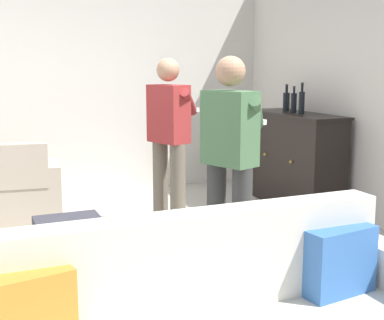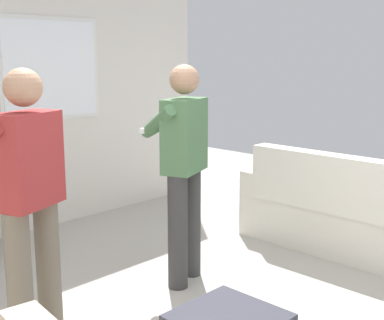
# 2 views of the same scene
# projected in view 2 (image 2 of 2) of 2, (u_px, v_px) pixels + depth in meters

# --- Properties ---
(couch) EXTENTS (0.57, 2.42, 0.92)m
(couch) POSITION_uv_depth(u_px,v_px,m) (367.00, 222.00, 4.56)
(couch) COLOR silver
(couch) RESTS_ON ground
(person_standing_left) EXTENTS (0.52, 0.52, 1.68)m
(person_standing_left) POSITION_uv_depth(u_px,v_px,m) (28.00, 196.00, 3.12)
(person_standing_left) COLOR #6B6051
(person_standing_left) RESTS_ON ground
(person_standing_right) EXTENTS (0.52, 0.52, 1.68)m
(person_standing_right) POSITION_uv_depth(u_px,v_px,m) (183.00, 164.00, 4.03)
(person_standing_right) COLOR #383838
(person_standing_right) RESTS_ON ground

